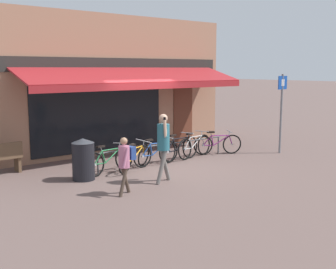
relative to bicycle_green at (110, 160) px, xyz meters
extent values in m
plane|color=brown|center=(1.67, -0.29, -0.35)|extent=(160.00, 160.00, 0.00)
cube|color=#9E7056|center=(2.01, 3.83, 1.93)|extent=(8.61, 3.00, 4.57)
cube|color=black|center=(1.06, 2.32, 0.90)|extent=(4.74, 0.04, 2.20)
cube|color=#5B2D1E|center=(4.60, 2.32, 0.70)|extent=(0.90, 0.04, 2.10)
cube|color=#282623|center=(2.01, 2.31, 2.58)|extent=(8.18, 0.06, 0.44)
cube|color=maroon|center=(2.01, 1.52, 2.25)|extent=(7.75, 1.64, 0.50)
cube|color=maroon|center=(2.01, 0.71, 1.93)|extent=(7.75, 0.03, 0.20)
cylinder|color=#47494F|center=(2.00, 0.12, 0.20)|extent=(4.68, 0.04, 0.04)
cylinder|color=#47494F|center=(-0.29, 0.12, -0.08)|extent=(0.04, 0.04, 0.55)
cylinder|color=#47494F|center=(4.28, 0.12, -0.08)|extent=(0.04, 0.04, 0.55)
torus|color=black|center=(0.53, 0.10, -0.03)|extent=(0.66, 0.24, 0.66)
cylinder|color=#9E9EA3|center=(0.53, 0.10, -0.03)|extent=(0.08, 0.08, 0.08)
torus|color=black|center=(-0.51, -0.10, -0.03)|extent=(0.66, 0.24, 0.66)
cylinder|color=#9E9EA3|center=(-0.51, -0.10, -0.03)|extent=(0.08, 0.08, 0.08)
cylinder|color=#23703D|center=(0.13, 0.04, 0.11)|extent=(0.58, 0.18, 0.35)
cylinder|color=#23703D|center=(0.09, 0.05, 0.28)|extent=(0.65, 0.16, 0.05)
cylinder|color=#23703D|center=(-0.19, -0.02, 0.12)|extent=(0.13, 0.06, 0.34)
cylinder|color=#23703D|center=(-0.33, -0.07, -0.04)|extent=(0.37, 0.10, 0.05)
cylinder|color=#23703D|center=(-0.37, -0.06, 0.13)|extent=(0.31, 0.13, 0.34)
cylinder|color=#23703D|center=(0.47, 0.10, 0.12)|extent=(0.16, 0.05, 0.32)
cylinder|color=#9E9EA3|center=(-0.25, -0.01, 0.34)|extent=(0.06, 0.03, 0.11)
cube|color=black|center=(-0.27, -0.01, 0.41)|extent=(0.26, 0.15, 0.06)
cylinder|color=#9E9EA3|center=(0.41, 0.12, 0.34)|extent=(0.03, 0.05, 0.14)
cylinder|color=#9E9EA3|center=(0.40, 0.12, 0.41)|extent=(0.12, 0.51, 0.08)
torus|color=black|center=(1.20, 0.10, -0.03)|extent=(0.65, 0.43, 0.66)
cylinder|color=#9E9EA3|center=(1.20, 0.10, -0.03)|extent=(0.09, 0.09, 0.08)
torus|color=black|center=(0.27, -0.38, -0.03)|extent=(0.65, 0.43, 0.66)
cylinder|color=#9E9EA3|center=(0.27, -0.38, -0.03)|extent=(0.09, 0.09, 0.08)
cylinder|color=orange|center=(0.86, -0.10, 0.11)|extent=(0.56, 0.25, 0.35)
cylinder|color=orange|center=(0.84, -0.14, 0.28)|extent=(0.59, 0.33, 0.05)
cylinder|color=orange|center=(0.57, -0.25, 0.12)|extent=(0.09, 0.13, 0.34)
cylinder|color=orange|center=(0.43, -0.29, -0.04)|extent=(0.34, 0.20, 0.05)
cylinder|color=orange|center=(0.41, -0.34, 0.13)|extent=(0.31, 0.13, 0.34)
cylinder|color=orange|center=(1.16, 0.05, 0.12)|extent=(0.13, 0.14, 0.32)
cylinder|color=#9E9EA3|center=(0.54, -0.31, 0.34)|extent=(0.05, 0.06, 0.11)
cube|color=black|center=(0.53, -0.32, 0.41)|extent=(0.26, 0.20, 0.06)
cylinder|color=#9E9EA3|center=(1.13, 0.00, 0.34)|extent=(0.04, 0.05, 0.14)
cylinder|color=#9E9EA3|center=(1.13, -0.01, 0.41)|extent=(0.26, 0.47, 0.10)
torus|color=black|center=(2.13, 0.04, -0.03)|extent=(0.66, 0.09, 0.65)
cylinder|color=#9E9EA3|center=(2.13, 0.04, -0.03)|extent=(0.07, 0.07, 0.07)
torus|color=black|center=(1.07, -0.03, -0.03)|extent=(0.66, 0.09, 0.65)
cylinder|color=#9E9EA3|center=(1.07, -0.03, -0.03)|extent=(0.07, 0.07, 0.07)
cylinder|color=#1E4793|center=(1.72, 0.02, 0.12)|extent=(0.59, 0.08, 0.35)
cylinder|color=#1E4793|center=(1.68, 0.02, 0.28)|extent=(0.65, 0.07, 0.05)
cylinder|color=#1E4793|center=(1.40, 0.00, 0.12)|extent=(0.11, 0.03, 0.34)
cylinder|color=#1E4793|center=(1.25, -0.01, -0.04)|extent=(0.37, 0.06, 0.05)
cylinder|color=#1E4793|center=(1.21, -0.02, 0.13)|extent=(0.32, 0.06, 0.34)
cylinder|color=#1E4793|center=(2.07, 0.04, 0.12)|extent=(0.15, 0.04, 0.32)
cylinder|color=#9E9EA3|center=(1.34, 0.00, 0.34)|extent=(0.05, 0.02, 0.11)
cube|color=black|center=(1.33, 0.00, 0.41)|extent=(0.25, 0.12, 0.05)
cylinder|color=#9E9EA3|center=(2.01, 0.04, 0.35)|extent=(0.03, 0.03, 0.14)
cylinder|color=#9E9EA3|center=(2.01, 0.04, 0.42)|extent=(0.06, 0.52, 0.03)
torus|color=black|center=(2.99, 0.09, 0.00)|extent=(0.71, 0.17, 0.70)
cylinder|color=#9E9EA3|center=(2.99, 0.09, 0.00)|extent=(0.08, 0.07, 0.07)
torus|color=black|center=(1.96, -0.05, 0.00)|extent=(0.71, 0.17, 0.70)
cylinder|color=#9E9EA3|center=(1.96, -0.05, 0.00)|extent=(0.08, 0.07, 0.07)
cylinder|color=black|center=(2.60, 0.04, 0.15)|extent=(0.58, 0.13, 0.38)
cylinder|color=black|center=(2.56, 0.05, 0.33)|extent=(0.64, 0.12, 0.05)
cylinder|color=black|center=(2.28, 0.00, 0.16)|extent=(0.11, 0.04, 0.37)
cylinder|color=black|center=(2.14, -0.03, -0.01)|extent=(0.37, 0.08, 0.05)
cylinder|color=black|center=(2.10, -0.03, 0.17)|extent=(0.31, 0.09, 0.37)
cylinder|color=black|center=(2.93, 0.09, 0.16)|extent=(0.15, 0.04, 0.34)
cylinder|color=#9E9EA3|center=(2.23, 0.00, 0.39)|extent=(0.05, 0.02, 0.11)
cube|color=black|center=(2.21, 0.00, 0.46)|extent=(0.25, 0.13, 0.05)
cylinder|color=#9E9EA3|center=(2.88, 0.09, 0.40)|extent=(0.03, 0.03, 0.14)
cylinder|color=#9E9EA3|center=(2.87, 0.10, 0.47)|extent=(0.10, 0.52, 0.04)
torus|color=black|center=(3.70, 0.21, -0.02)|extent=(0.67, 0.21, 0.68)
cylinder|color=#9E9EA3|center=(3.70, 0.21, -0.02)|extent=(0.08, 0.08, 0.07)
torus|color=black|center=(2.68, -0.02, -0.02)|extent=(0.67, 0.21, 0.68)
cylinder|color=#9E9EA3|center=(2.68, -0.02, -0.02)|extent=(0.08, 0.08, 0.07)
cylinder|color=#BCB7B2|center=(3.31, 0.13, 0.13)|extent=(0.57, 0.17, 0.36)
cylinder|color=#BCB7B2|center=(3.27, 0.12, 0.31)|extent=(0.64, 0.17, 0.05)
cylinder|color=#BCB7B2|center=(3.00, 0.06, 0.14)|extent=(0.11, 0.04, 0.36)
cylinder|color=#BCB7B2|center=(2.86, 0.02, -0.02)|extent=(0.37, 0.11, 0.05)
cylinder|color=#BCB7B2|center=(2.82, 0.02, 0.15)|extent=(0.31, 0.11, 0.35)
cylinder|color=#BCB7B2|center=(3.65, 0.20, 0.14)|extent=(0.15, 0.05, 0.33)
cylinder|color=#9E9EA3|center=(2.95, 0.05, 0.37)|extent=(0.06, 0.03, 0.11)
cube|color=black|center=(2.93, 0.05, 0.44)|extent=(0.26, 0.15, 0.05)
cylinder|color=#9E9EA3|center=(3.59, 0.19, 0.37)|extent=(0.03, 0.04, 0.14)
cylinder|color=#9E9EA3|center=(3.59, 0.20, 0.44)|extent=(0.14, 0.51, 0.04)
torus|color=black|center=(4.53, -0.27, -0.03)|extent=(0.61, 0.36, 0.65)
cylinder|color=#9E9EA3|center=(4.53, -0.27, -0.03)|extent=(0.09, 0.09, 0.07)
torus|color=black|center=(3.64, 0.18, -0.03)|extent=(0.61, 0.36, 0.65)
cylinder|color=#9E9EA3|center=(3.64, 0.18, -0.03)|extent=(0.09, 0.09, 0.07)
cylinder|color=#892D7A|center=(4.19, -0.11, 0.11)|extent=(0.50, 0.30, 0.35)
cylinder|color=#892D7A|center=(4.15, -0.10, 0.28)|extent=(0.56, 0.31, 0.05)
cylinder|color=#892D7A|center=(3.92, 0.03, 0.12)|extent=(0.11, 0.06, 0.34)
cylinder|color=#892D7A|center=(3.80, 0.10, -0.04)|extent=(0.33, 0.19, 0.05)
cylinder|color=#892D7A|center=(3.76, 0.11, 0.13)|extent=(0.28, 0.18, 0.34)
cylinder|color=#892D7A|center=(4.48, -0.25, 0.12)|extent=(0.15, 0.08, 0.31)
cylinder|color=#9E9EA3|center=(3.87, 0.04, 0.34)|extent=(0.06, 0.04, 0.11)
cube|color=black|center=(3.85, 0.05, 0.41)|extent=(0.26, 0.20, 0.06)
cylinder|color=#9E9EA3|center=(4.43, -0.24, 0.34)|extent=(0.04, 0.04, 0.14)
cylinder|color=#9E9EA3|center=(4.43, -0.24, 0.41)|extent=(0.26, 0.48, 0.05)
cylinder|color=slate|center=(0.46, -1.72, 0.05)|extent=(0.33, 0.10, 0.84)
cylinder|color=slate|center=(0.70, -1.55, 0.05)|extent=(0.33, 0.10, 0.84)
cylinder|color=#286675|center=(0.58, -1.63, 0.79)|extent=(0.31, 0.31, 0.65)
sphere|color=tan|center=(0.58, -1.63, 1.25)|extent=(0.21, 0.21, 0.21)
cylinder|color=#286675|center=(0.68, -1.46, 0.79)|extent=(0.28, 0.14, 0.57)
cylinder|color=#286675|center=(0.53, -1.82, 0.94)|extent=(0.20, 0.17, 0.28)
cylinder|color=tan|center=(0.50, -1.81, 1.02)|extent=(0.12, 0.17, 0.43)
cube|color=black|center=(0.51, -1.77, 1.23)|extent=(0.02, 0.07, 0.14)
cylinder|color=#47382D|center=(-0.84, -2.00, -0.04)|extent=(0.27, 0.11, 0.65)
cylinder|color=#47382D|center=(-0.67, -1.84, -0.04)|extent=(0.27, 0.11, 0.65)
cylinder|color=#B26684|center=(-0.76, -1.92, 0.52)|extent=(0.28, 0.28, 0.49)
sphere|color=#A87A5B|center=(-0.76, -1.92, 0.87)|extent=(0.16, 0.16, 0.16)
cylinder|color=#B26684|center=(-0.70, -1.77, 0.52)|extent=(0.22, 0.14, 0.44)
cylinder|color=#B26684|center=(-0.81, -2.07, 0.52)|extent=(0.22, 0.14, 0.44)
cube|color=navy|center=(-0.56, -1.90, 0.57)|extent=(0.16, 0.23, 0.30)
cylinder|color=black|center=(-0.87, -0.19, 0.13)|extent=(0.57, 0.57, 0.96)
cone|color=#33353A|center=(-0.87, -0.19, 0.66)|extent=(0.58, 0.58, 0.11)
cylinder|color=slate|center=(5.89, -1.18, 0.96)|extent=(0.07, 0.07, 2.63)
cube|color=#14429E|center=(5.89, -1.19, 2.00)|extent=(0.44, 0.02, 0.44)
cube|color=white|center=(5.89, -1.20, 2.00)|extent=(0.14, 0.01, 0.22)
cube|color=brown|center=(-1.89, 1.72, -0.13)|extent=(0.09, 0.35, 0.45)
camera|label=1|loc=(-5.70, -9.70, 2.46)|focal=45.00mm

